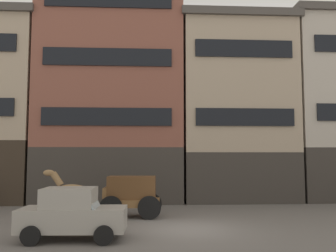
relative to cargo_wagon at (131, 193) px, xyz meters
name	(u,v)px	position (x,y,z in m)	size (l,w,h in m)	color
ground_plane	(188,229)	(2.47, -2.98, -1.15)	(120.00, 120.00, 0.00)	#605B56
building_center_left	(112,89)	(-1.67, 7.25, 6.49)	(9.94, 6.40, 15.19)	#38332D
building_center_right	(234,109)	(6.91, 7.26, 5.13)	(7.92, 6.40, 12.47)	#38332D
cargo_wagon	(131,193)	(0.00, 0.00, 0.00)	(2.98, 1.67, 1.98)	brown
draft_horse	(69,191)	(-2.95, 0.00, 0.12)	(2.35, 0.70, 2.30)	#937047
sedan_dark	(72,214)	(-1.85, -4.73, -0.23)	(3.74, 1.94, 1.83)	gray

